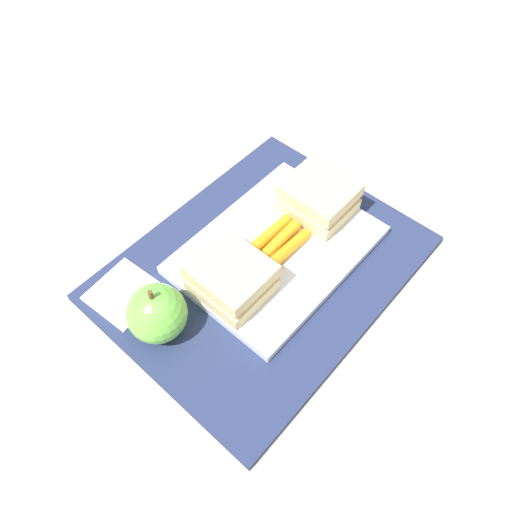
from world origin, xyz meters
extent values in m
plane|color=#B7AD99|center=(0.00, 0.00, 0.00)|extent=(2.40, 2.40, 0.00)
cube|color=navy|center=(0.00, 0.00, 0.01)|extent=(0.36, 0.28, 0.01)
cube|color=white|center=(-0.03, 0.00, 0.02)|extent=(0.23, 0.17, 0.01)
cube|color=#DBC189|center=(-0.10, 0.00, 0.03)|extent=(0.07, 0.08, 0.02)
cube|color=beige|center=(-0.10, 0.00, 0.04)|extent=(0.07, 0.07, 0.01)
cube|color=#DBC189|center=(-0.10, 0.00, 0.06)|extent=(0.07, 0.08, 0.02)
cube|color=#DBC189|center=(0.05, 0.00, 0.03)|extent=(0.07, 0.08, 0.02)
cube|color=beige|center=(0.05, 0.00, 0.04)|extent=(0.07, 0.07, 0.01)
cube|color=#DBC189|center=(0.05, 0.00, 0.06)|extent=(0.07, 0.08, 0.02)
cylinder|color=orange|center=(-0.03, -0.02, 0.03)|extent=(0.08, 0.01, 0.02)
cylinder|color=orange|center=(-0.02, 0.00, 0.03)|extent=(0.08, 0.01, 0.02)
cylinder|color=orange|center=(-0.02, 0.02, 0.03)|extent=(0.08, 0.01, 0.02)
sphere|color=#66B742|center=(0.14, -0.03, 0.04)|extent=(0.06, 0.06, 0.06)
cylinder|color=brown|center=(0.14, -0.03, 0.08)|extent=(0.01, 0.00, 0.01)
cube|color=white|center=(0.14, -0.09, 0.01)|extent=(0.08, 0.08, 0.00)
camera|label=1|loc=(0.25, 0.21, 0.50)|focal=34.78mm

